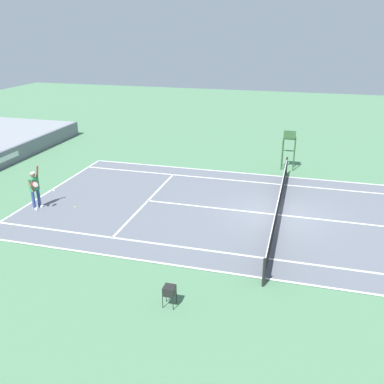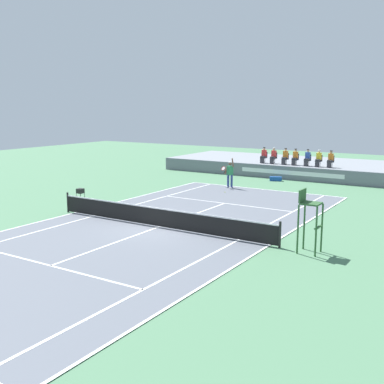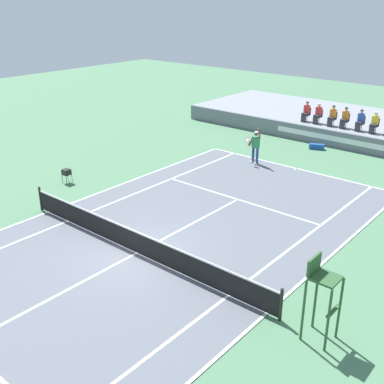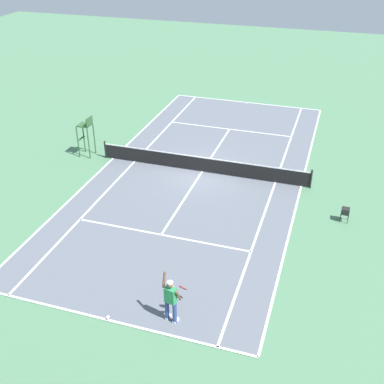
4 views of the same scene
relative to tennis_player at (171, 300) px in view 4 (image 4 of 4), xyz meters
name	(u,v)px [view 4 (image 4 of 4)]	position (x,y,z in m)	size (l,w,h in m)	color
ground_plane	(202,172)	(2.23, -11.21, -0.99)	(80.00, 80.00, 0.00)	#4C7A56
court	(202,172)	(2.23, -11.21, -0.98)	(11.08, 23.88, 0.03)	slate
net	(202,164)	(2.23, -11.21, -0.47)	(11.98, 0.10, 1.07)	black
tennis_player	(171,300)	(0.00, 0.00, 0.00)	(0.83, 0.61, 2.08)	navy
tennis_ball	(173,286)	(0.56, -1.70, -0.96)	(0.07, 0.07, 0.07)	#D1E533
umpire_chair	(86,131)	(9.31, -11.21, 0.56)	(0.77, 0.77, 2.44)	#2D562D
ball_hopper	(345,211)	(-5.55, -8.50, -0.42)	(0.36, 0.36, 0.70)	black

